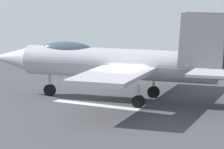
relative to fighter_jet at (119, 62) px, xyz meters
name	(u,v)px	position (x,y,z in m)	size (l,w,h in m)	color
ground_plane	(120,108)	(-1.09, 1.87, -2.41)	(400.00, 400.00, 0.00)	slate
runway_strip	(120,108)	(-1.10, 1.87, -2.40)	(240.00, 26.00, 0.02)	#444345
fighter_jet	(119,62)	(0.00, 0.00, 0.00)	(16.99, 14.19, 5.61)	#B4B0B4
marker_cone_mid	(116,69)	(5.61, -9.90, -2.14)	(0.44, 0.44, 0.55)	orange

